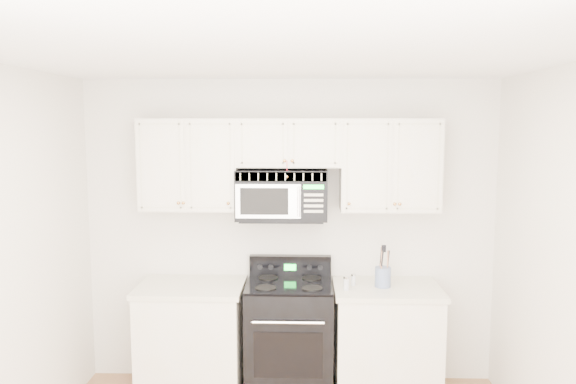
{
  "coord_description": "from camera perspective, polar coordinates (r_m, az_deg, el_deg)",
  "views": [
    {
      "loc": [
        0.14,
        -3.0,
        2.23
      ],
      "look_at": [
        0.0,
        1.3,
        1.7
      ],
      "focal_mm": 35.0,
      "sensor_mm": 36.0,
      "label": 1
    }
  ],
  "objects": [
    {
      "name": "microwave",
      "position": [
        4.6,
        -0.64,
        -0.22
      ],
      "size": [
        0.74,
        0.42,
        0.41
      ],
      "color": "black",
      "rests_on": "ground"
    },
    {
      "name": "upper_cabinets",
      "position": [
        4.6,
        0.11,
        3.26
      ],
      "size": [
        2.44,
        0.37,
        0.75
      ],
      "color": "silver",
      "rests_on": "ground"
    },
    {
      "name": "room",
      "position": [
        3.15,
        -0.77,
        -10.22
      ],
      "size": [
        3.51,
        3.51,
        2.61
      ],
      "color": "#8F624F",
      "rests_on": "ground"
    },
    {
      "name": "utensil_crock",
      "position": [
        4.64,
        9.61,
        -8.41
      ],
      "size": [
        0.13,
        0.13,
        0.34
      ],
      "color": "slate",
      "rests_on": "base_cabinet_right"
    },
    {
      "name": "base_cabinet_left",
      "position": [
        4.89,
        -9.69,
        -14.82
      ],
      "size": [
        0.86,
        0.65,
        0.92
      ],
      "color": "silver",
      "rests_on": "ground"
    },
    {
      "name": "shaker_pepper",
      "position": [
        4.65,
        6.66,
        -8.82
      ],
      "size": [
        0.04,
        0.04,
        0.1
      ],
      "color": "#B5B6BE",
      "rests_on": "base_cabinet_right"
    },
    {
      "name": "base_cabinet_right",
      "position": [
        4.84,
        9.9,
        -15.03
      ],
      "size": [
        0.86,
        0.65,
        0.92
      ],
      "color": "silver",
      "rests_on": "ground"
    },
    {
      "name": "range",
      "position": [
        4.79,
        0.14,
        -14.42
      ],
      "size": [
        0.7,
        0.64,
        1.1
      ],
      "color": "black",
      "rests_on": "ground"
    },
    {
      "name": "shaker_salt",
      "position": [
        4.51,
        5.94,
        -9.19
      ],
      "size": [
        0.05,
        0.05,
        0.11
      ],
      "color": "#B5B6BE",
      "rests_on": "base_cabinet_right"
    }
  ]
}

